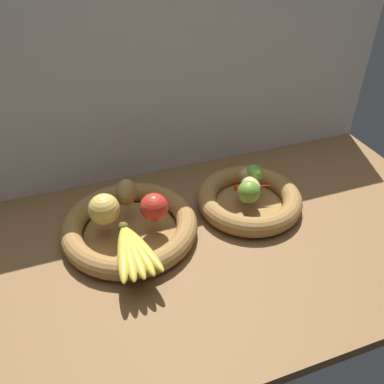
{
  "coord_description": "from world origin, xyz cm",
  "views": [
    {
      "loc": [
        -29.28,
        -75.49,
        71.34
      ],
      "look_at": [
        -1.36,
        2.24,
        9.43
      ],
      "focal_mm": 37.37,
      "sensor_mm": 36.0,
      "label": 1
    }
  ],
  "objects_px": {
    "fruit_bowl_left": "(130,227)",
    "potato_back": "(250,175)",
    "potato_large": "(250,185)",
    "lime_far": "(254,174)",
    "pear_brown": "(126,192)",
    "banana_bunch_front": "(133,250)",
    "apple_red_right": "(154,208)",
    "chili_pepper": "(254,186)",
    "lime_near": "(249,192)",
    "fruit_bowl_right": "(249,199)",
    "apple_golden_left": "(104,209)"
  },
  "relations": [
    {
      "from": "banana_bunch_front",
      "to": "potato_back",
      "type": "distance_m",
      "value": 0.42
    },
    {
      "from": "apple_golden_left",
      "to": "apple_red_right",
      "type": "bearing_deg",
      "value": -15.52
    },
    {
      "from": "banana_bunch_front",
      "to": "apple_golden_left",
      "type": "bearing_deg",
      "value": 105.49
    },
    {
      "from": "apple_red_right",
      "to": "fruit_bowl_right",
      "type": "bearing_deg",
      "value": 5.18
    },
    {
      "from": "chili_pepper",
      "to": "fruit_bowl_right",
      "type": "bearing_deg",
      "value": -147.77
    },
    {
      "from": "fruit_bowl_right",
      "to": "lime_near",
      "type": "height_order",
      "value": "lime_near"
    },
    {
      "from": "pear_brown",
      "to": "banana_bunch_front",
      "type": "xyz_separation_m",
      "value": [
        -0.03,
        -0.19,
        -0.02
      ]
    },
    {
      "from": "fruit_bowl_right",
      "to": "chili_pepper",
      "type": "bearing_deg",
      "value": 19.25
    },
    {
      "from": "lime_far",
      "to": "chili_pepper",
      "type": "xyz_separation_m",
      "value": [
        -0.02,
        -0.03,
        -0.02
      ]
    },
    {
      "from": "potato_large",
      "to": "chili_pepper",
      "type": "bearing_deg",
      "value": 19.25
    },
    {
      "from": "apple_red_right",
      "to": "chili_pepper",
      "type": "height_order",
      "value": "apple_red_right"
    },
    {
      "from": "apple_red_right",
      "to": "potato_large",
      "type": "height_order",
      "value": "apple_red_right"
    },
    {
      "from": "potato_large",
      "to": "banana_bunch_front",
      "type": "bearing_deg",
      "value": -160.1
    },
    {
      "from": "pear_brown",
      "to": "lime_near",
      "type": "height_order",
      "value": "pear_brown"
    },
    {
      "from": "potato_back",
      "to": "apple_golden_left",
      "type": "bearing_deg",
      "value": -175.12
    },
    {
      "from": "potato_back",
      "to": "lime_far",
      "type": "height_order",
      "value": "lime_far"
    },
    {
      "from": "fruit_bowl_right",
      "to": "pear_brown",
      "type": "height_order",
      "value": "pear_brown"
    },
    {
      "from": "pear_brown",
      "to": "chili_pepper",
      "type": "bearing_deg",
      "value": -8.99
    },
    {
      "from": "fruit_bowl_left",
      "to": "potato_back",
      "type": "bearing_deg",
      "value": 6.83
    },
    {
      "from": "fruit_bowl_left",
      "to": "pear_brown",
      "type": "bearing_deg",
      "value": 80.12
    },
    {
      "from": "fruit_bowl_left",
      "to": "potato_back",
      "type": "height_order",
      "value": "potato_back"
    },
    {
      "from": "apple_golden_left",
      "to": "lime_near",
      "type": "height_order",
      "value": "apple_golden_left"
    },
    {
      "from": "apple_red_right",
      "to": "potato_back",
      "type": "relative_size",
      "value": 1.12
    },
    {
      "from": "lime_far",
      "to": "apple_red_right",
      "type": "bearing_deg",
      "value": -168.4
    },
    {
      "from": "potato_large",
      "to": "pear_brown",
      "type": "bearing_deg",
      "value": 169.78
    },
    {
      "from": "fruit_bowl_right",
      "to": "banana_bunch_front",
      "type": "height_order",
      "value": "banana_bunch_front"
    },
    {
      "from": "apple_golden_left",
      "to": "lime_near",
      "type": "distance_m",
      "value": 0.37
    },
    {
      "from": "pear_brown",
      "to": "potato_large",
      "type": "distance_m",
      "value": 0.34
    },
    {
      "from": "fruit_bowl_right",
      "to": "apple_red_right",
      "type": "distance_m",
      "value": 0.29
    },
    {
      "from": "chili_pepper",
      "to": "banana_bunch_front",
      "type": "bearing_deg",
      "value": -147.15
    },
    {
      "from": "fruit_bowl_left",
      "to": "apple_red_right",
      "type": "bearing_deg",
      "value": -22.18
    },
    {
      "from": "fruit_bowl_right",
      "to": "apple_golden_left",
      "type": "height_order",
      "value": "apple_golden_left"
    },
    {
      "from": "pear_brown",
      "to": "potato_back",
      "type": "height_order",
      "value": "pear_brown"
    },
    {
      "from": "apple_red_right",
      "to": "potato_large",
      "type": "bearing_deg",
      "value": 5.18
    },
    {
      "from": "pear_brown",
      "to": "fruit_bowl_left",
      "type": "bearing_deg",
      "value": -99.88
    },
    {
      "from": "apple_golden_left",
      "to": "lime_far",
      "type": "xyz_separation_m",
      "value": [
        0.43,
        0.03,
        -0.01
      ]
    },
    {
      "from": "apple_red_right",
      "to": "potato_back",
      "type": "xyz_separation_m",
      "value": [
        0.3,
        0.07,
        -0.01
      ]
    },
    {
      "from": "potato_back",
      "to": "lime_near",
      "type": "distance_m",
      "value": 0.09
    },
    {
      "from": "potato_large",
      "to": "lime_far",
      "type": "distance_m",
      "value": 0.05
    },
    {
      "from": "lime_near",
      "to": "lime_far",
      "type": "relative_size",
      "value": 1.14
    },
    {
      "from": "fruit_bowl_left",
      "to": "lime_far",
      "type": "height_order",
      "value": "lime_far"
    },
    {
      "from": "potato_back",
      "to": "lime_near",
      "type": "height_order",
      "value": "lime_near"
    },
    {
      "from": "lime_far",
      "to": "chili_pepper",
      "type": "bearing_deg",
      "value": -114.68
    },
    {
      "from": "lime_near",
      "to": "chili_pepper",
      "type": "xyz_separation_m",
      "value": [
        0.04,
        0.04,
        -0.02
      ]
    },
    {
      "from": "pear_brown",
      "to": "potato_large",
      "type": "relative_size",
      "value": 1.11
    },
    {
      "from": "fruit_bowl_left",
      "to": "lime_near",
      "type": "bearing_deg",
      "value": -6.88
    },
    {
      "from": "lime_near",
      "to": "chili_pepper",
      "type": "height_order",
      "value": "lime_near"
    },
    {
      "from": "banana_bunch_front",
      "to": "potato_back",
      "type": "xyz_separation_m",
      "value": [
        0.38,
        0.17,
        0.01
      ]
    },
    {
      "from": "fruit_bowl_left",
      "to": "apple_red_right",
      "type": "xyz_separation_m",
      "value": [
        0.06,
        -0.03,
        0.06
      ]
    },
    {
      "from": "pear_brown",
      "to": "lime_near",
      "type": "bearing_deg",
      "value": -17.75
    }
  ]
}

